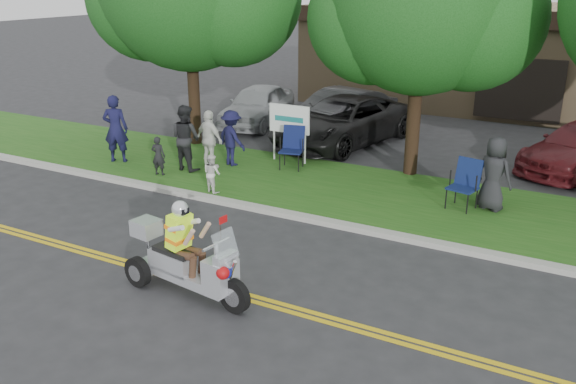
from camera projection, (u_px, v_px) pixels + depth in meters
The scene contains 21 objects.
ground at pixel (257, 284), 10.85m from camera, with size 120.00×120.00×0.00m, color #28282B.
centerline_near at pixel (239, 298), 10.37m from camera, with size 60.00×0.10×0.01m, color gold.
centerline_far at pixel (244, 293), 10.50m from camera, with size 60.00×0.10×0.01m, color gold.
curb at pixel (329, 223), 13.35m from camera, with size 60.00×0.25×0.12m, color #A8A89E.
grass_verge at pixel (365, 194), 15.14m from camera, with size 60.00×4.00×0.10m, color #1D5115.
commercial_building at pixel (537, 57), 24.99m from camera, with size 18.00×8.20×4.00m.
tree_mid at pixel (424, 7), 15.09m from camera, with size 5.88×4.80×7.05m.
business_sign at pixel (289, 122), 17.19m from camera, with size 1.25×0.06×1.75m.
trike_scooter at pixel (185, 261), 10.37m from camera, with size 2.57×0.97×1.68m.
lawn_chair_a at pixel (293, 144), 16.84m from camera, with size 0.74×0.76×1.16m.
lawn_chair_b at pixel (466, 181), 13.92m from camera, with size 0.72×0.74×1.14m.
spectator_adult_left at pixel (116, 129), 17.27m from camera, with size 0.70×0.46×1.93m, color #141337.
spectator_adult_mid at pixel (186, 138), 16.56m from camera, with size 0.87×0.68×1.80m, color black.
spectator_adult_right at pixel (210, 140), 16.68m from camera, with size 0.96×0.40×1.63m, color silver.
spectator_chair_a at pixel (232, 138), 17.00m from camera, with size 1.01×0.58×1.56m, color #141336.
spectator_chair_b at pixel (494, 174), 13.72m from camera, with size 0.83×0.54×1.71m, color black.
child_left at pixel (158, 156), 16.24m from camera, with size 0.39×0.25×1.06m, color black.
child_right at pixel (212, 173), 14.96m from camera, with size 0.47×0.36×0.96m, color silver.
parked_car_far_left at pixel (257, 105), 22.09m from camera, with size 1.69×4.21×1.43m, color #9B9EA2.
parked_car_left at pixel (338, 113), 20.61m from camera, with size 1.61×4.62×1.52m, color #2F2F32.
parked_car_mid at pixel (342, 121), 19.52m from camera, with size 2.50×5.43×1.51m, color black.
Camera 1 is at (5.08, -8.24, 5.20)m, focal length 38.00 mm.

